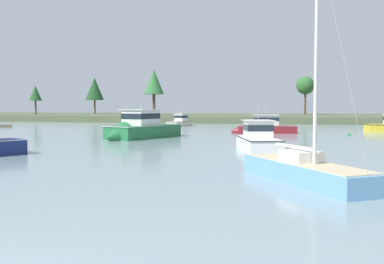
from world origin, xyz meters
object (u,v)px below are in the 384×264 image
(sailboat_skyblue, at_px, (305,176))
(cruiser_white, at_px, (256,143))
(dinghy_sand, at_px, (1,127))
(cruiser_green, at_px, (138,132))
(cruiser_cream, at_px, (181,123))
(mooring_buoy_green, at_px, (349,135))
(cruiser_maroon, at_px, (261,129))

(sailboat_skyblue, xyz_separation_m, cruiser_white, (-3.62, 14.58, 0.28))
(dinghy_sand, bearing_deg, cruiser_green, -28.87)
(cruiser_cream, relative_size, mooring_buoy_green, 15.20)
(cruiser_green, distance_m, mooring_buoy_green, 25.26)
(dinghy_sand, bearing_deg, cruiser_maroon, -6.00)
(cruiser_cream, bearing_deg, mooring_buoy_green, -36.31)
(sailboat_skyblue, height_order, cruiser_cream, sailboat_skyblue)
(dinghy_sand, distance_m, cruiser_cream, 30.33)
(mooring_buoy_green, bearing_deg, dinghy_sand, 173.24)
(cruiser_white, bearing_deg, mooring_buoy_green, 65.05)
(sailboat_skyblue, distance_m, cruiser_cream, 57.52)
(cruiser_white, relative_size, cruiser_green, 0.69)
(cruiser_maroon, xyz_separation_m, cruiser_green, (-12.22, -12.48, 0.10))
(dinghy_sand, bearing_deg, cruiser_white, -30.32)
(dinghy_sand, bearing_deg, sailboat_skyblue, -40.13)
(cruiser_white, distance_m, cruiser_cream, 42.66)
(cruiser_cream, distance_m, mooring_buoy_green, 32.69)
(sailboat_skyblue, height_order, cruiser_green, sailboat_skyblue)
(sailboat_skyblue, xyz_separation_m, cruiser_green, (-17.35, 23.63, 0.44))
(dinghy_sand, xyz_separation_m, cruiser_white, (44.58, -26.07, 0.38))
(cruiser_maroon, xyz_separation_m, mooring_buoy_green, (10.68, -1.84, -0.51))
(cruiser_cream, bearing_deg, cruiser_white, -66.26)
(cruiser_green, relative_size, mooring_buoy_green, 23.00)
(sailboat_skyblue, relative_size, mooring_buoy_green, 23.06)
(cruiser_cream, xyz_separation_m, cruiser_green, (3.44, -30.00, 0.18))
(mooring_buoy_green, bearing_deg, sailboat_skyblue, -99.19)
(cruiser_maroon, xyz_separation_m, cruiser_white, (1.51, -21.54, -0.06))
(sailboat_skyblue, bearing_deg, mooring_buoy_green, 80.81)
(dinghy_sand, bearing_deg, cruiser_cream, 25.35)
(cruiser_maroon, bearing_deg, mooring_buoy_green, -9.78)
(dinghy_sand, relative_size, cruiser_green, 0.30)
(cruiser_maroon, distance_m, dinghy_sand, 43.31)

